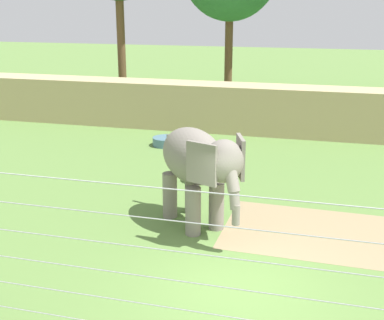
# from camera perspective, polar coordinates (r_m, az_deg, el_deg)

# --- Properties ---
(ground_plane) EXTENTS (120.00, 120.00, 0.00)m
(ground_plane) POSITION_cam_1_polar(r_m,az_deg,el_deg) (11.05, 5.18, -14.02)
(ground_plane) COLOR #5B7F3D
(dirt_patch) EXTENTS (6.05, 3.38, 0.01)m
(dirt_patch) POSITION_cam_1_polar(r_m,az_deg,el_deg) (13.72, 16.30, -8.14)
(dirt_patch) COLOR #937F5B
(dirt_patch) RESTS_ON ground
(embankment_wall) EXTENTS (36.00, 1.80, 2.15)m
(embankment_wall) POSITION_cam_1_polar(r_m,az_deg,el_deg) (23.34, 11.02, 5.43)
(embankment_wall) COLOR tan
(embankment_wall) RESTS_ON ground
(elephant) EXTENTS (2.99, 3.02, 2.67)m
(elephant) POSITION_cam_1_polar(r_m,az_deg,el_deg) (13.09, 0.66, -0.34)
(elephant) COLOR gray
(elephant) RESTS_ON ground
(enrichment_ball) EXTENTS (0.77, 0.77, 0.77)m
(enrichment_ball) POSITION_cam_1_polar(r_m,az_deg,el_deg) (16.89, 0.76, -1.18)
(enrichment_ball) COLOR gray
(enrichment_ball) RESTS_ON ground
(cable_fence) EXTENTS (9.36, 0.23, 3.23)m
(cable_fence) POSITION_cam_1_polar(r_m,az_deg,el_deg) (7.98, 2.11, -13.63)
(cable_fence) COLOR brown
(cable_fence) RESTS_ON ground
(water_tub) EXTENTS (1.10, 1.10, 0.35)m
(water_tub) POSITION_cam_1_polar(r_m,az_deg,el_deg) (21.26, -2.95, 2.11)
(water_tub) COLOR slate
(water_tub) RESTS_ON ground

